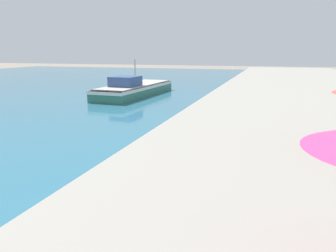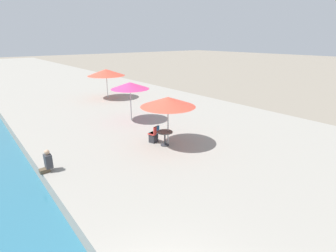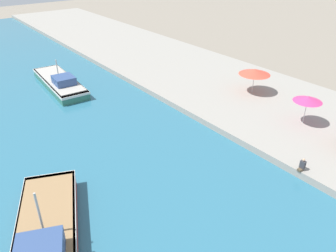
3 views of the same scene
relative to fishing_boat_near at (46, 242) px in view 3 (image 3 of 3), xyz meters
The scene contains 6 objects.
quay_promenade 34.63m from the fishing_boat_near, 45.16° to the left, with size 16.00×90.00×0.61m.
fishing_boat_near is the anchor object (origin of this frame).
fishing_boat_mid 24.13m from the fishing_boat_near, 67.03° to the left, with size 3.67×11.14×3.27m.
cafe_umbrella_white 23.12m from the fishing_boat_near, ahead, with size 2.47×2.47×2.55m.
cafe_umbrella_striped 25.97m from the fishing_boat_near, 15.51° to the left, with size 3.30×3.30×2.61m.
person_at_quay 17.26m from the fishing_boat_near, 14.87° to the right, with size 0.51×0.36×0.94m.
Camera 3 is at (-18.65, -1.16, 14.57)m, focal length 35.00 mm.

